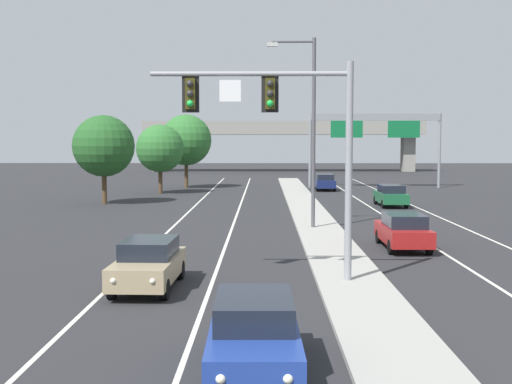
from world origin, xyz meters
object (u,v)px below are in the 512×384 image
(street_lamp_median, at_px, (309,121))
(tree_far_left_a, at_px, (104,146))
(highway_sign_gantry, at_px, (375,127))
(car_oncoming_blue, at_px, (254,334))
(car_oncoming_tan, at_px, (149,263))
(car_receding_green, at_px, (391,195))
(tree_far_left_b, at_px, (160,149))
(car_receding_red, at_px, (403,230))
(overhead_signal_mast, at_px, (286,125))
(car_receding_navy, at_px, (324,182))
(tree_far_left_c, at_px, (186,140))

(street_lamp_median, distance_m, tree_far_left_a, 20.11)
(highway_sign_gantry, distance_m, tree_far_left_a, 28.88)
(car_oncoming_blue, height_order, car_oncoming_tan, same)
(car_receding_green, relative_size, highway_sign_gantry, 0.34)
(tree_far_left_b, bearing_deg, tree_far_left_a, -105.47)
(car_receding_red, height_order, tree_far_left_a, tree_far_left_a)
(street_lamp_median, bearing_deg, car_receding_green, 61.43)
(car_receding_green, bearing_deg, highway_sign_gantry, 84.01)
(tree_far_left_a, bearing_deg, street_lamp_median, -44.13)
(tree_far_left_a, bearing_deg, car_oncoming_tan, -73.50)
(car_receding_red, relative_size, car_receding_green, 1.00)
(overhead_signal_mast, relative_size, car_oncoming_blue, 1.60)
(car_receding_red, relative_size, car_receding_navy, 1.00)
(overhead_signal_mast, xyz_separation_m, tree_far_left_c, (-8.48, 43.67, -0.50))
(car_receding_green, height_order, highway_sign_gantry, highway_sign_gantry)
(car_receding_red, bearing_deg, car_receding_green, 80.70)
(car_receding_navy, height_order, tree_far_left_c, tree_far_left_c)
(overhead_signal_mast, xyz_separation_m, tree_far_left_b, (-10.01, 36.93, -1.26))
(car_oncoming_tan, xyz_separation_m, highway_sign_gantry, (14.89, 45.04, 5.34))
(car_receding_red, distance_m, tree_far_left_b, 33.70)
(car_receding_green, height_order, tree_far_left_a, tree_far_left_a)
(tree_far_left_a, bearing_deg, overhead_signal_mast, -65.01)
(tree_far_left_a, distance_m, tree_far_left_b, 10.06)
(overhead_signal_mast, relative_size, car_receding_navy, 1.61)
(highway_sign_gantry, bearing_deg, car_receding_red, -97.65)
(car_oncoming_blue, distance_m, car_receding_navy, 49.64)
(car_oncoming_blue, height_order, car_receding_red, same)
(street_lamp_median, xyz_separation_m, car_oncoming_blue, (-2.61, -21.63, -4.97))
(tree_far_left_c, bearing_deg, car_oncoming_tan, -84.79)
(overhead_signal_mast, distance_m, tree_far_left_c, 44.49)
(car_oncoming_tan, height_order, car_receding_navy, same)
(car_oncoming_tan, distance_m, tree_far_left_a, 29.27)
(car_receding_red, distance_m, tree_far_left_a, 27.29)
(car_oncoming_blue, relative_size, tree_far_left_b, 0.72)
(overhead_signal_mast, xyz_separation_m, car_receding_navy, (5.08, 40.92, -4.48))
(car_oncoming_blue, height_order, tree_far_left_a, tree_far_left_a)
(car_oncoming_tan, xyz_separation_m, tree_far_left_c, (-4.04, 44.29, 3.98))
(car_receding_red, xyz_separation_m, tree_far_left_b, (-15.45, 29.77, 3.23))
(car_oncoming_blue, bearing_deg, tree_far_left_a, 108.32)
(tree_far_left_a, bearing_deg, car_receding_green, -4.07)
(highway_sign_gantry, bearing_deg, car_receding_green, -95.99)
(car_oncoming_blue, distance_m, car_receding_red, 16.77)
(overhead_signal_mast, relative_size, tree_far_left_a, 1.08)
(car_oncoming_blue, height_order, tree_far_left_b, tree_far_left_b)
(car_receding_green, bearing_deg, tree_far_left_a, 175.93)
(highway_sign_gantry, xyz_separation_m, tree_far_left_b, (-20.46, -7.49, -2.12))
(tree_far_left_b, bearing_deg, car_receding_green, -31.19)
(car_oncoming_tan, xyz_separation_m, tree_far_left_b, (-5.57, 37.55, 3.23))
(car_receding_green, xyz_separation_m, tree_far_left_b, (-18.50, 11.20, 3.23))
(car_receding_navy, bearing_deg, street_lamp_median, -96.97)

